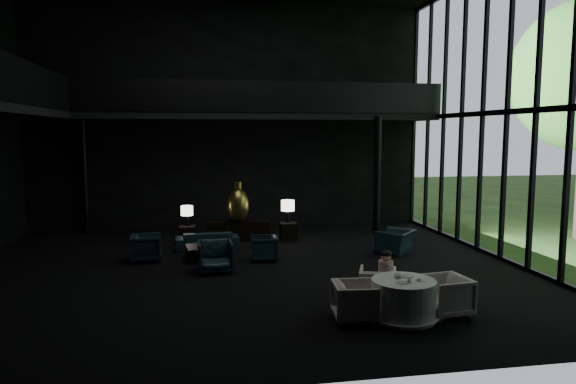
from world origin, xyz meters
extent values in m
cube|color=black|center=(0.00, 0.00, 0.00)|extent=(14.00, 12.00, 0.02)
cube|color=black|center=(0.00, 6.00, 4.00)|extent=(14.00, 0.04, 8.00)
cube|color=black|center=(0.00, -6.00, 4.00)|extent=(14.00, 0.04, 8.00)
cube|color=black|center=(1.00, 5.00, 4.00)|extent=(12.00, 2.00, 0.25)
cube|color=black|center=(-5.00, 0.00, 4.60)|extent=(0.06, 12.00, 1.00)
cube|color=black|center=(1.00, 4.00, 4.60)|extent=(12.00, 0.06, 1.00)
cylinder|color=black|center=(-5.00, 5.70, 2.00)|extent=(0.24, 0.24, 4.00)
cylinder|color=black|center=(4.80, 4.00, 2.00)|extent=(0.24, 0.24, 4.00)
cube|color=black|center=(0.05, 3.63, 0.32)|extent=(2.02, 0.46, 0.64)
ellipsoid|color=olive|center=(0.05, 3.52, 1.17)|extent=(0.68, 0.68, 1.05)
cylinder|color=olive|center=(0.05, 3.52, 1.80)|extent=(0.23, 0.23, 0.21)
cube|color=black|center=(-1.55, 3.49, 0.28)|extent=(0.50, 0.50, 0.56)
cylinder|color=black|center=(-1.55, 3.57, 0.72)|extent=(0.11, 0.11, 0.33)
cylinder|color=white|center=(-1.55, 3.57, 1.03)|extent=(0.37, 0.37, 0.30)
cube|color=black|center=(1.65, 3.48, 0.28)|extent=(0.51, 0.51, 0.56)
cylinder|color=black|center=(1.65, 3.57, 0.75)|extent=(0.13, 0.13, 0.38)
cylinder|color=white|center=(1.65, 3.57, 1.11)|extent=(0.43, 0.43, 0.34)
imported|color=#24303D|center=(-0.95, 2.61, 0.32)|extent=(1.67, 0.57, 0.64)
imported|color=black|center=(-2.59, 1.45, 0.42)|extent=(0.81, 0.86, 0.83)
imported|color=black|center=(0.55, 1.00, 0.34)|extent=(0.67, 0.71, 0.69)
imported|color=black|center=(-0.78, 0.02, 0.48)|extent=(0.96, 0.90, 0.95)
imported|color=black|center=(4.39, 1.19, 0.42)|extent=(1.12, 1.13, 0.85)
cube|color=black|center=(-1.09, 1.32, 0.19)|extent=(0.96, 0.96, 0.38)
cylinder|color=white|center=(2.56, -3.84, 0.38)|extent=(1.19, 1.19, 0.75)
cone|color=white|center=(2.56, -3.84, 0.05)|extent=(1.35, 1.35, 0.10)
imported|color=#A49C92|center=(2.44, -2.76, 0.37)|extent=(0.91, 0.88, 0.73)
imported|color=#C4B39C|center=(3.44, -3.76, 0.44)|extent=(0.91, 0.95, 0.88)
imported|color=#AC9F90|center=(1.66, -3.72, 0.40)|extent=(0.80, 0.84, 0.81)
cylinder|color=pink|center=(2.55, -2.91, 0.66)|extent=(0.30, 0.30, 0.43)
sphere|color=#D8A884|center=(2.55, -2.91, 0.99)|extent=(0.21, 0.21, 0.21)
ellipsoid|color=black|center=(2.55, -2.91, 1.02)|extent=(0.23, 0.23, 0.15)
cylinder|color=white|center=(2.44, -4.02, 0.76)|extent=(0.27, 0.27, 0.01)
cylinder|color=white|center=(2.73, -3.64, 0.76)|extent=(0.27, 0.27, 0.02)
cylinder|color=white|center=(2.84, -3.92, 0.76)|extent=(0.20, 0.20, 0.01)
cylinder|color=white|center=(2.80, -3.96, 0.79)|extent=(0.10, 0.10, 0.06)
ellipsoid|color=white|center=(2.51, -3.68, 0.79)|extent=(0.18, 0.18, 0.09)
cylinder|color=#99999E|center=(2.58, -4.03, 0.79)|extent=(0.08, 0.08, 0.08)
camera|label=1|loc=(-1.12, -12.56, 3.47)|focal=32.00mm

